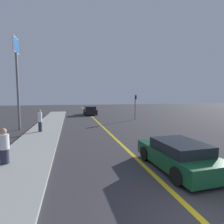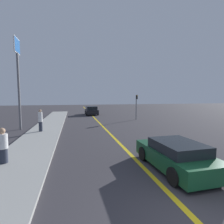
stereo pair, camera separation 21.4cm
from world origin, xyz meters
name	(u,v)px [view 2 (the right image)]	position (x,y,z in m)	size (l,w,h in m)	color
road_center_line	(98,121)	(0.00, 18.00, 0.00)	(0.20, 60.00, 0.01)	gold
sidewalk_left	(49,125)	(-5.34, 15.88, 0.06)	(2.72, 31.77, 0.13)	#9E9E99
car_near_right_lane	(175,155)	(1.25, 3.51, 0.60)	(2.08, 4.07, 1.22)	#144728
car_ahead_center	(92,111)	(0.07, 26.01, 0.67)	(2.05, 3.82, 1.41)	black
pedestrian_near_curb	(3,146)	(-5.98, 5.50, 0.90)	(0.42, 0.42, 1.57)	#282D3D
pedestrian_mid_group	(40,120)	(-5.61, 12.55, 1.06)	(0.34, 0.34, 1.85)	#282D3D
traffic_light	(136,104)	(5.14, 18.59, 2.03)	(0.18, 0.40, 3.23)	slate
roadside_sign	(18,65)	(-7.68, 14.50, 5.86)	(0.20, 1.57, 8.23)	slate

